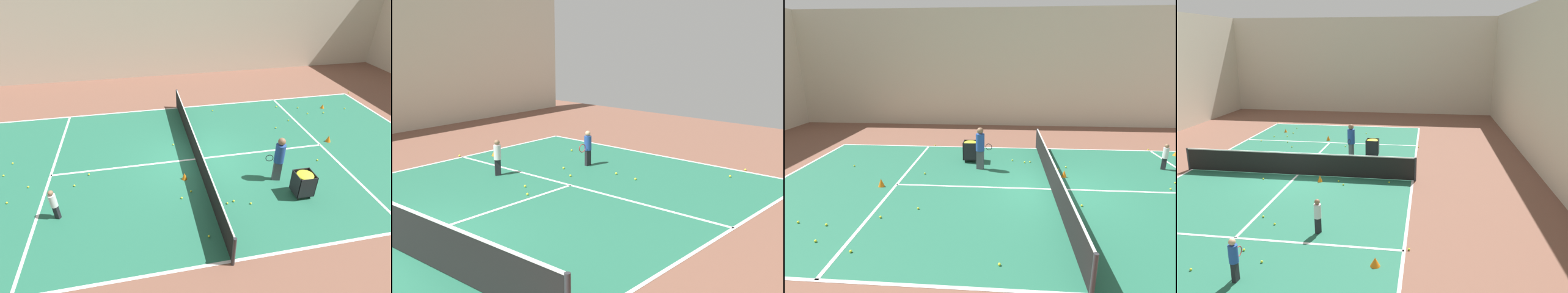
{
  "view_description": "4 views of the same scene",
  "coord_description": "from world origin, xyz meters",
  "views": [
    {
      "loc": [
        10.3,
        -2.06,
        7.26
      ],
      "look_at": [
        0.0,
        0.0,
        0.63
      ],
      "focal_mm": 28.0,
      "sensor_mm": 36.0,
      "label": 1
    },
    {
      "loc": [
        -10.3,
        5.4,
        4.69
      ],
      "look_at": [
        1.07,
        -7.75,
        0.65
      ],
      "focal_mm": 50.0,
      "sensor_mm": 36.0,
      "label": 2
    },
    {
      "loc": [
        -10.3,
        1.82,
        4.59
      ],
      "look_at": [
        1.91,
        2.73,
        1.0
      ],
      "focal_mm": 28.0,
      "sensor_mm": 36.0,
      "label": 3
    },
    {
      "loc": [
        5.63,
        -15.44,
        5.77
      ],
      "look_at": [
        2.92,
        3.24,
        0.56
      ],
      "focal_mm": 35.0,
      "sensor_mm": 36.0,
      "label": 4
    }
  ],
  "objects": [
    {
      "name": "ground_plane",
      "position": [
        0.0,
        0.0,
        0.0
      ],
      "size": [
        35.99,
        35.99,
        0.0
      ],
      "primitive_type": "plane",
      "color": "brown"
    },
    {
      "name": "tennis_ball_23",
      "position": [
        -3.0,
        6.74,
        0.04
      ],
      "size": [
        0.07,
        0.07,
        0.07
      ],
      "primitive_type": "sphere",
      "color": "yellow",
      "rests_on": "ground"
    },
    {
      "name": "hall_enclosure_right",
      "position": [
        10.78,
        0.0,
        3.83
      ],
      "size": [
        0.15,
        32.29,
        7.66
      ],
      "color": "beige",
      "rests_on": "ground"
    },
    {
      "name": "line_sideline_right",
      "position": [
        5.13,
        0.0,
        0.01
      ],
      "size": [
        0.1,
        20.85,
        0.0
      ],
      "primitive_type": "cube",
      "color": "white",
      "rests_on": "ground"
    },
    {
      "name": "court_playing_area",
      "position": [
        0.0,
        0.0,
        0.0
      ],
      "size": [
        10.26,
        20.85,
        0.0
      ],
      "color": "#23664C",
      "rests_on": "ground"
    },
    {
      "name": "tennis_ball_7",
      "position": [
        -4.14,
        5.45,
        0.04
      ],
      "size": [
        0.07,
        0.07,
        0.07
      ],
      "primitive_type": "sphere",
      "color": "yellow",
      "rests_on": "ground"
    },
    {
      "name": "tennis_ball_24",
      "position": [
        -4.36,
        1.82,
        0.04
      ],
      "size": [
        0.07,
        0.07,
        0.07
      ],
      "primitive_type": "sphere",
      "color": "yellow",
      "rests_on": "ground"
    },
    {
      "name": "tennis_ball_15",
      "position": [
        2.3,
        -0.96,
        0.04
      ],
      "size": [
        0.07,
        0.07,
        0.07
      ],
      "primitive_type": "sphere",
      "color": "yellow",
      "rests_on": "ground"
    },
    {
      "name": "tennis_ball_25",
      "position": [
        2.02,
        -0.57,
        0.04
      ],
      "size": [
        0.07,
        0.07,
        0.07
      ],
      "primitive_type": "sphere",
      "color": "yellow",
      "rests_on": "ground"
    },
    {
      "name": "line_centre_service",
      "position": [
        0.0,
        0.0,
        0.01
      ],
      "size": [
        0.1,
        11.47,
        0.0
      ],
      "primitive_type": "cube",
      "color": "white",
      "rests_on": "ground"
    },
    {
      "name": "line_service_far",
      "position": [
        0.0,
        5.73,
        0.01
      ],
      "size": [
        10.26,
        0.1,
        0.0
      ],
      "primitive_type": "cube",
      "color": "white",
      "rests_on": "ground"
    },
    {
      "name": "tennis_ball_11",
      "position": [
        -1.28,
        -0.77,
        0.04
      ],
      "size": [
        0.07,
        0.07,
        0.07
      ],
      "primitive_type": "sphere",
      "color": "yellow",
      "rests_on": "ground"
    },
    {
      "name": "tennis_ball_16",
      "position": [
        2.81,
        0.78,
        0.04
      ],
      "size": [
        0.07,
        0.07,
        0.07
      ],
      "primitive_type": "sphere",
      "color": "yellow",
      "rests_on": "ground"
    },
    {
      "name": "tennis_ball_10",
      "position": [
        -1.85,
        4.4,
        0.04
      ],
      "size": [
        0.07,
        0.07,
        0.07
      ],
      "primitive_type": "sphere",
      "color": "yellow",
      "rests_on": "ground"
    },
    {
      "name": "training_cone_2",
      "position": [
        -0.21,
        6.23,
        0.16
      ],
      "size": [
        0.23,
        0.23,
        0.31
      ],
      "primitive_type": "cone",
      "color": "orange",
      "rests_on": "ground"
    },
    {
      "name": "tennis_ball_9",
      "position": [
        1.78,
        8.24,
        0.04
      ],
      "size": [
        0.07,
        0.07,
        0.07
      ],
      "primitive_type": "sphere",
      "color": "yellow",
      "rests_on": "ground"
    },
    {
      "name": "tennis_ball_8",
      "position": [
        -2.93,
        7.63,
        0.04
      ],
      "size": [
        0.07,
        0.07,
        0.07
      ],
      "primitive_type": "sphere",
      "color": "yellow",
      "rests_on": "ground"
    },
    {
      "name": "tennis_ball_6",
      "position": [
        -3.79,
        6.57,
        0.04
      ],
      "size": [
        0.07,
        0.07,
        0.07
      ],
      "primitive_type": "sphere",
      "color": "yellow",
      "rests_on": "ground"
    },
    {
      "name": "tennis_ball_0",
      "position": [
        5.27,
        -5.69,
        0.04
      ],
      "size": [
        0.07,
        0.07,
        0.07
      ],
      "primitive_type": "sphere",
      "color": "yellow",
      "rests_on": "ground"
    },
    {
      "name": "training_cone_3",
      "position": [
        1.23,
        -0.68,
        0.14
      ],
      "size": [
        0.21,
        0.21,
        0.28
      ],
      "primitive_type": "cone",
      "color": "orange",
      "rests_on": "ground"
    },
    {
      "name": "tennis_ball_29",
      "position": [
        2.88,
        0.54,
        0.04
      ],
      "size": [
        0.07,
        0.07,
        0.07
      ],
      "primitive_type": "sphere",
      "color": "yellow",
      "rests_on": "ground"
    },
    {
      "name": "tennis_ball_13",
      "position": [
        1.12,
        4.94,
        0.04
      ],
      "size": [
        0.07,
        0.07,
        0.07
      ],
      "primitive_type": "sphere",
      "color": "yellow",
      "rests_on": "ground"
    },
    {
      "name": "tennis_ball_5",
      "position": [
        4.16,
        -0.42,
        0.04
      ],
      "size": [
        0.07,
        0.07,
        0.07
      ],
      "primitive_type": "sphere",
      "color": "yellow",
      "rests_on": "ground"
    },
    {
      "name": "child_midcourt",
      "position": [
        2.41,
        -5.04,
        0.65
      ],
      "size": [
        0.31,
        0.31,
        1.13
      ],
      "rotation": [
        0.0,
        0.0,
        1.01
      ],
      "color": "black",
      "rests_on": "ground"
    },
    {
      "name": "tennis_ball_22",
      "position": [
        5.23,
        5.42,
        0.04
      ],
      "size": [
        0.07,
        0.07,
        0.07
      ],
      "primitive_type": "sphere",
      "color": "yellow",
      "rests_on": "ground"
    },
    {
      "name": "tennis_ball_12",
      "position": [
        3.04,
        1.33,
        0.04
      ],
      "size": [
        0.07,
        0.07,
        0.07
      ],
      "primitive_type": "sphere",
      "color": "yellow",
      "rests_on": "ground"
    },
    {
      "name": "tennis_ball_17",
      "position": [
        0.86,
        -4.74,
        0.04
      ],
      "size": [
        0.07,
        0.07,
        0.07
      ],
      "primitive_type": "sphere",
      "color": "yellow",
      "rests_on": "ground"
    },
    {
      "name": "coach_at_net",
      "position": [
        1.91,
        2.72,
        1.04
      ],
      "size": [
        0.44,
        0.72,
        1.81
      ],
      "rotation": [
        0.0,
        0.0,
        -1.81
      ],
      "color": "#4C4C56",
      "rests_on": "ground"
    },
    {
      "name": "tennis_ball_21",
      "position": [
        -2.46,
        5.37,
        0.04
      ],
      "size": [
        0.07,
        0.07,
        0.07
      ],
      "primitive_type": "sphere",
      "color": "yellow",
      "rests_on": "ground"
    },
    {
      "name": "tennis_ball_27",
      "position": [
        0.26,
        -4.28,
        0.04
      ],
      "size": [
        0.07,
        0.07,
        0.07
      ],
      "primitive_type": "sphere",
      "color": "yellow",
      "rests_on": "ground"
    },
    {
      "name": "ball_cart",
      "position": [
        2.92,
        3.24,
        0.68
      ],
      "size": [
        0.63,
        0.64,
        0.95
      ],
      "color": "black",
      "rests_on": "ground"
    },
    {
      "name": "tennis_net",
      "position": [
        0.0,
        0.0,
        0.54
      ],
      "size": [
        10.56,
        0.1,
        1.05
      ],
      "color": "#2D2D33",
      "rests_on": "ground"
    }
  ]
}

